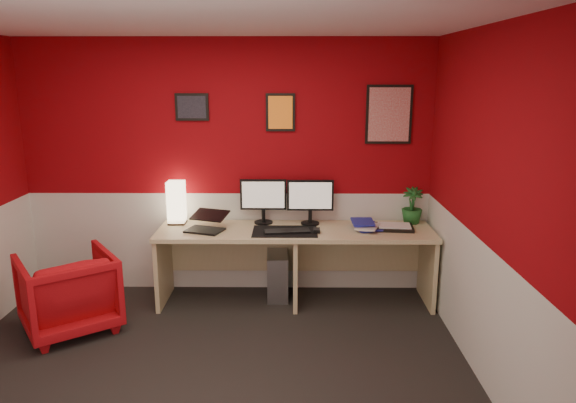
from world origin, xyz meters
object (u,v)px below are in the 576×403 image
(desk, at_px, (295,266))
(monitor_right, at_px, (310,195))
(zen_tray, at_px, (394,228))
(shoji_lamp, at_px, (177,204))
(pc_tower, at_px, (277,274))
(armchair, at_px, (68,292))
(potted_plant, at_px, (412,206))
(laptop, at_px, (204,220))
(monitor_left, at_px, (263,194))

(desk, xyz_separation_m, monitor_right, (0.14, 0.19, 0.66))
(desk, relative_size, zen_tray, 7.43)
(shoji_lamp, xyz_separation_m, zen_tray, (2.09, -0.18, -0.18))
(pc_tower, distance_m, armchair, 1.92)
(potted_plant, xyz_separation_m, pc_tower, (-1.32, -0.09, -0.68))
(shoji_lamp, relative_size, zen_tray, 1.14)
(laptop, xyz_separation_m, monitor_left, (0.54, 0.28, 0.18))
(laptop, relative_size, armchair, 0.44)
(shoji_lamp, distance_m, potted_plant, 2.30)
(monitor_right, distance_m, armchair, 2.34)
(laptop, height_order, potted_plant, potted_plant)
(monitor_right, relative_size, zen_tray, 1.66)
(desk, distance_m, potted_plant, 1.28)
(potted_plant, bearing_deg, pc_tower, -176.05)
(desk, bearing_deg, laptop, -175.46)
(desk, distance_m, pc_tower, 0.26)
(monitor_right, xyz_separation_m, zen_tray, (0.79, -0.17, -0.28))
(desk, bearing_deg, monitor_right, 52.22)
(laptop, bearing_deg, desk, 23.51)
(desk, bearing_deg, shoji_lamp, 170.46)
(desk, xyz_separation_m, pc_tower, (-0.18, 0.14, -0.14))
(laptop, xyz_separation_m, potted_plant, (1.99, 0.29, 0.07))
(monitor_left, bearing_deg, laptop, -152.20)
(laptop, relative_size, zen_tray, 0.94)
(potted_plant, relative_size, pc_tower, 0.79)
(zen_tray, bearing_deg, potted_plant, 45.16)
(shoji_lamp, height_order, zen_tray, shoji_lamp)
(monitor_right, xyz_separation_m, armchair, (-2.09, -0.78, -0.68))
(monitor_left, distance_m, monitor_right, 0.46)
(shoji_lamp, relative_size, laptop, 1.21)
(shoji_lamp, relative_size, pc_tower, 0.89)
(zen_tray, xyz_separation_m, pc_tower, (-1.11, 0.12, -0.52))
(desk, height_order, laptop, laptop)
(shoji_lamp, distance_m, laptop, 0.42)
(monitor_right, height_order, armchair, monitor_right)
(monitor_left, relative_size, pc_tower, 1.29)
(armchair, bearing_deg, desk, 161.18)
(shoji_lamp, xyz_separation_m, monitor_left, (0.84, 0.02, 0.09))
(monitor_left, distance_m, zen_tray, 1.29)
(monitor_left, distance_m, pc_tower, 0.81)
(pc_tower, bearing_deg, monitor_left, 147.63)
(zen_tray, bearing_deg, monitor_right, 168.07)
(desk, relative_size, monitor_right, 4.48)
(monitor_left, relative_size, zen_tray, 1.66)
(monitor_right, xyz_separation_m, pc_tower, (-0.32, -0.05, -0.80))
(desk, height_order, monitor_left, monitor_left)
(shoji_lamp, xyz_separation_m, pc_tower, (0.98, -0.06, -0.70))
(potted_plant, relative_size, armchair, 0.47)
(monitor_right, relative_size, pc_tower, 1.29)
(zen_tray, bearing_deg, desk, -178.81)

